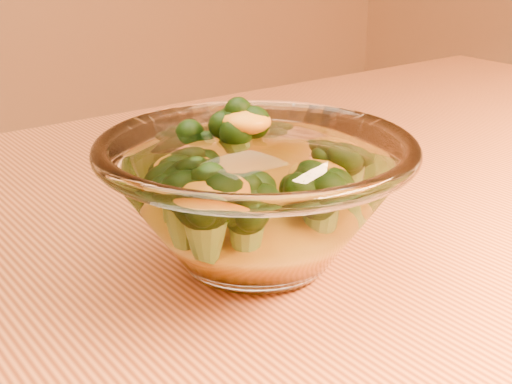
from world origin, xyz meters
The scene contains 4 objects.
table centered at (0.00, 0.00, 0.65)m, with size 1.20×0.80×0.75m.
glass_bowl centered at (-0.11, 0.00, 0.80)m, with size 0.20×0.20×0.09m.
cheese_sauce centered at (-0.11, 0.00, 0.78)m, with size 0.11×0.11×0.03m, color gold.
broccoli_heap centered at (-0.12, 0.01, 0.81)m, with size 0.14×0.13×0.08m.
Camera 1 is at (-0.35, -0.33, 0.96)m, focal length 50.00 mm.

